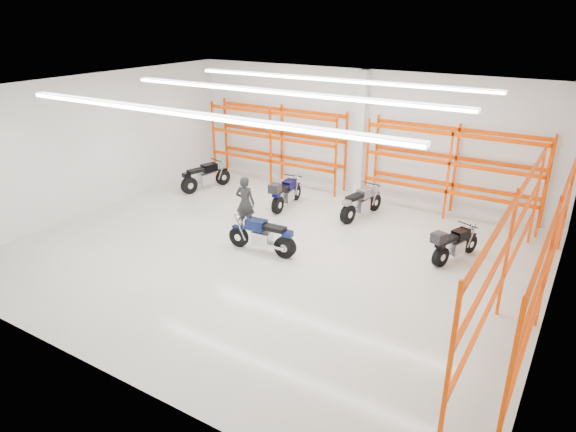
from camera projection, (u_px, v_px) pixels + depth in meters
The scene contains 12 objects.
ground at pixel (272, 252), 14.55m from camera, with size 14.00×14.00×0.00m, color beige.
room_shell at pixel (271, 138), 13.34m from camera, with size 14.02×12.02×4.51m.
motorcycle_main at pixel (264, 237), 14.34m from camera, with size 2.14×0.71×1.05m.
motorcycle_back_a at pixel (204, 177), 19.41m from camera, with size 0.92×2.12×1.06m.
motorcycle_back_b at pixel (285, 194), 17.57m from camera, with size 0.68×2.13×1.09m.
motorcycle_back_c at pixel (360, 204), 16.78m from camera, with size 0.81×2.12×1.05m.
motorcycle_back_d at pixel (453, 245), 13.86m from camera, with size 0.95×1.91×1.01m.
standing_man at pixel (245, 203), 15.82m from camera, with size 0.62×0.41×1.70m, color black.
structural_column at pixel (361, 134), 18.29m from camera, with size 0.32×0.32×4.50m, color white.
pallet_racking_back_left at pixel (276, 138), 19.86m from camera, with size 5.67×0.87×3.00m.
pallet_racking_back_right at pixel (453, 163), 16.54m from camera, with size 5.67×0.87×3.00m.
pallet_racking_side at pixel (530, 246), 10.71m from camera, with size 0.87×9.07×3.00m.
Camera 1 is at (7.29, -10.91, 6.39)m, focal length 32.00 mm.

